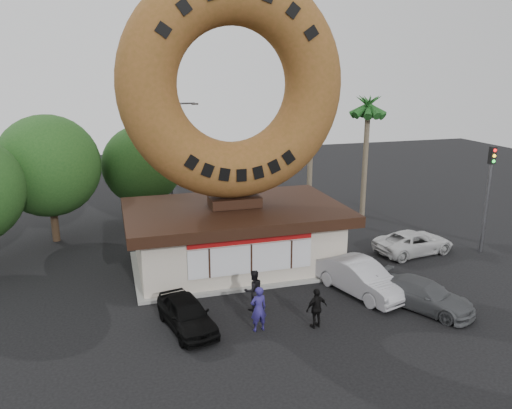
{
  "coord_description": "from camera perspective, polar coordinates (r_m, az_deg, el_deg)",
  "views": [
    {
      "loc": [
        -6.02,
        -18.11,
        10.19
      ],
      "look_at": [
        0.55,
        4.0,
        3.87
      ],
      "focal_mm": 35.0,
      "sensor_mm": 36.0,
      "label": 1
    }
  ],
  "objects": [
    {
      "name": "person_right",
      "position": [
        20.67,
        6.94,
        -11.67
      ],
      "size": [
        1.06,
        0.64,
        1.69
      ],
      "primitive_type": "imported",
      "rotation": [
        0.0,
        0.0,
        3.38
      ],
      "color": "black",
      "rests_on": "ground"
    },
    {
      "name": "car_grey",
      "position": [
        23.3,
        18.65,
        -9.76
      ],
      "size": [
        3.71,
        4.68,
        1.27
      ],
      "primitive_type": "imported",
      "rotation": [
        0.0,
        0.0,
        0.52
      ],
      "color": "#535658",
      "rests_on": "ground"
    },
    {
      "name": "tree_west",
      "position": [
        31.79,
        -22.63,
        4.08
      ],
      "size": [
        6.0,
        6.0,
        7.65
      ],
      "color": "#473321",
      "rests_on": "ground"
    },
    {
      "name": "street_lamp",
      "position": [
        34.83,
        -9.52,
        5.68
      ],
      "size": [
        2.11,
        0.2,
        8.0
      ],
      "color": "#59595E",
      "rests_on": "ground"
    },
    {
      "name": "car_silver",
      "position": [
        23.93,
        11.86,
        -8.17
      ],
      "size": [
        2.99,
        5.04,
        1.57
      ],
      "primitive_type": "imported",
      "rotation": [
        0.0,
        0.0,
        0.3
      ],
      "color": "#ABAAAF",
      "rests_on": "ground"
    },
    {
      "name": "person_center",
      "position": [
        21.89,
        -0.29,
        -9.77
      ],
      "size": [
        0.99,
        0.83,
        1.82
      ],
      "primitive_type": "imported",
      "rotation": [
        0.0,
        0.0,
        3.31
      ],
      "color": "black",
      "rests_on": "ground"
    },
    {
      "name": "giant_donut",
      "position": [
        24.86,
        -2.61,
        13.44
      ],
      "size": [
        11.16,
        2.85,
        11.16
      ],
      "primitive_type": "torus",
      "rotation": [
        1.57,
        0.0,
        0.0
      ],
      "color": "brown",
      "rests_on": "donut_shop"
    },
    {
      "name": "car_white",
      "position": [
        29.75,
        17.59,
        -4.13
      ],
      "size": [
        4.9,
        2.76,
        1.29
      ],
      "primitive_type": "imported",
      "rotation": [
        0.0,
        0.0,
        1.71
      ],
      "color": "silver",
      "rests_on": "ground"
    },
    {
      "name": "car_black",
      "position": [
        20.7,
        -7.93,
        -12.26
      ],
      "size": [
        2.31,
        4.09,
        1.31
      ],
      "primitive_type": "imported",
      "rotation": [
        0.0,
        0.0,
        0.21
      ],
      "color": "black",
      "rests_on": "ground"
    },
    {
      "name": "palm_far",
      "position": [
        35.13,
        12.69,
        10.53
      ],
      "size": [
        2.6,
        2.6,
        8.75
      ],
      "color": "#726651",
      "rests_on": "ground"
    },
    {
      "name": "donut_shop",
      "position": [
        26.22,
        -2.4,
        -3.43
      ],
      "size": [
        11.2,
        7.2,
        3.8
      ],
      "color": "beige",
      "rests_on": "ground"
    },
    {
      "name": "person_left",
      "position": [
        20.25,
        0.29,
        -11.84
      ],
      "size": [
        0.74,
        0.54,
        1.89
      ],
      "primitive_type": "imported",
      "rotation": [
        0.0,
        0.0,
        3.27
      ],
      "color": "navy",
      "rests_on": "ground"
    },
    {
      "name": "ground",
      "position": [
        21.63,
        1.65,
        -12.79
      ],
      "size": [
        90.0,
        90.0,
        0.0
      ],
      "primitive_type": "plane",
      "color": "black",
      "rests_on": "ground"
    },
    {
      "name": "tree_mid",
      "position": [
        33.74,
        -12.88,
        4.39
      ],
      "size": [
        5.2,
        5.2,
        6.63
      ],
      "color": "#473321",
      "rests_on": "ground"
    },
    {
      "name": "traffic_signal",
      "position": [
        30.48,
        25.03,
        1.89
      ],
      "size": [
        0.3,
        0.38,
        6.07
      ],
      "color": "#59595E",
      "rests_on": "ground"
    },
    {
      "name": "palm_near",
      "position": [
        34.88,
        6.41,
        12.31
      ],
      "size": [
        2.6,
        2.6,
        9.75
      ],
      "color": "#726651",
      "rests_on": "ground"
    }
  ]
}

